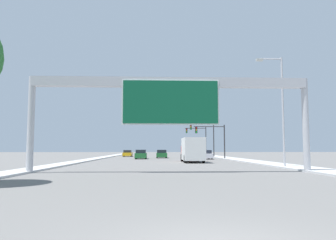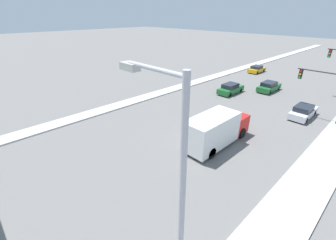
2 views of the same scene
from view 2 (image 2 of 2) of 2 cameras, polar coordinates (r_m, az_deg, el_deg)
median_strip_left at (r=48.16m, az=15.24°, el=11.64°), size 2.00×120.00×0.15m
car_far_center at (r=49.89m, az=21.61°, el=11.92°), size 1.82×4.37×1.37m
car_mid_left at (r=30.25m, az=31.12°, el=1.84°), size 1.82×4.60×1.46m
car_far_right at (r=35.17m, az=15.59°, el=7.66°), size 1.84×4.64×1.51m
car_near_left at (r=38.26m, az=24.26°, el=7.73°), size 1.89×4.67×1.47m
truck_box_primary at (r=20.61m, az=12.10°, el=-2.37°), size 2.44×7.43×3.02m
traffic_light_near_intersection at (r=29.52m, az=35.53°, el=6.84°), size 5.16×0.32×5.61m
street_lamp_right at (r=7.07m, az=1.83°, el=-22.43°), size 2.41×0.28×9.98m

